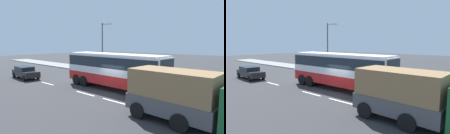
% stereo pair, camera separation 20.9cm
% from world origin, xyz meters
% --- Properties ---
extents(ground_plane, '(120.00, 120.00, 0.00)m').
position_xyz_m(ground_plane, '(0.00, 0.00, 0.00)').
color(ground_plane, '#333335').
extents(sidewalk_curb, '(80.00, 4.00, 0.15)m').
position_xyz_m(sidewalk_curb, '(0.00, 8.37, 0.07)').
color(sidewalk_curb, gray).
rests_on(sidewalk_curb, ground_plane).
extents(lane_centreline, '(43.69, 0.16, 0.01)m').
position_xyz_m(lane_centreline, '(5.89, -2.00, 0.00)').
color(lane_centreline, white).
rests_on(lane_centreline, ground_plane).
extents(coach_bus, '(10.92, 2.79, 3.42)m').
position_xyz_m(coach_bus, '(-0.94, 0.92, 2.12)').
color(coach_bus, red).
rests_on(coach_bus, ground_plane).
extents(cargo_truck, '(7.44, 2.88, 2.92)m').
position_xyz_m(cargo_truck, '(7.47, -2.49, 1.58)').
color(cargo_truck, '#19592D').
rests_on(cargo_truck, ground_plane).
extents(car_black_sedan, '(4.76, 2.09, 1.48)m').
position_xyz_m(car_black_sedan, '(-12.95, -2.16, 0.79)').
color(car_black_sedan, black).
rests_on(car_black_sedan, ground_plane).
extents(street_lamp, '(1.90, 0.24, 6.99)m').
position_xyz_m(street_lamp, '(-7.93, 6.75, 4.18)').
color(street_lamp, '#47474C').
rests_on(street_lamp, sidewalk_curb).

